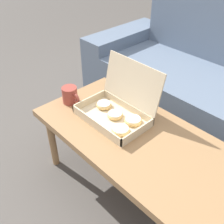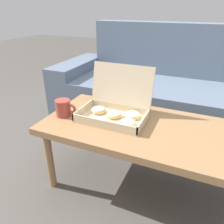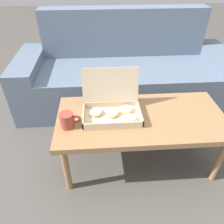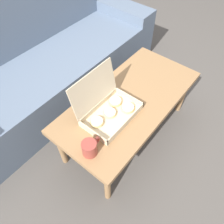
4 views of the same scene
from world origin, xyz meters
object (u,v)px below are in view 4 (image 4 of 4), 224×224
object	(u,v)px
couch	(50,63)
pastry_box	(108,107)
coffee_table	(129,103)
coffee_mug	(90,148)

from	to	relation	value
couch	pastry_box	xyz separation A→B (m)	(-0.19, -0.88, 0.20)
couch	coffee_table	bearing A→B (deg)	-90.00
pastry_box	coffee_table	bearing A→B (deg)	-11.80
coffee_table	pastry_box	distance (m)	0.22
pastry_box	coffee_mug	world-z (taller)	pastry_box
couch	coffee_table	world-z (taller)	couch
couch	coffee_mug	distance (m)	1.12
coffee_table	pastry_box	world-z (taller)	pastry_box
pastry_box	couch	bearing A→B (deg)	77.55
couch	pastry_box	world-z (taller)	couch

